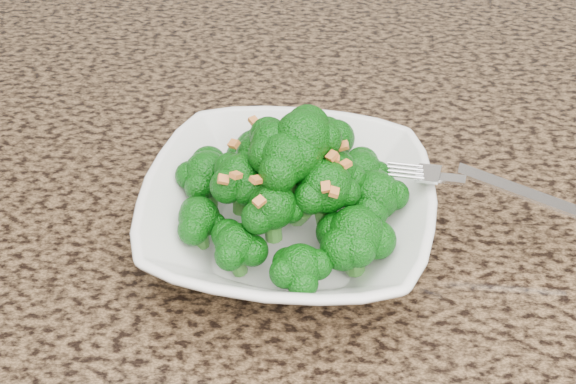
# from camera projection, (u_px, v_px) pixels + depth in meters

# --- Properties ---
(granite_counter) EXTENTS (1.64, 1.04, 0.03)m
(granite_counter) POSITION_uv_depth(u_px,v_px,m) (358.00, 214.00, 0.62)
(granite_counter) COLOR brown
(granite_counter) RESTS_ON cabinet
(bowl) EXTENTS (0.24, 0.24, 0.05)m
(bowl) POSITION_uv_depth(u_px,v_px,m) (288.00, 214.00, 0.56)
(bowl) COLOR white
(bowl) RESTS_ON granite_counter
(broccoli_pile) EXTENTS (0.20, 0.20, 0.07)m
(broccoli_pile) POSITION_uv_depth(u_px,v_px,m) (288.00, 148.00, 0.52)
(broccoli_pile) COLOR #09540A
(broccoli_pile) RESTS_ON bowl
(garlic_topping) EXTENTS (0.12, 0.12, 0.01)m
(garlic_topping) POSITION_uv_depth(u_px,v_px,m) (288.00, 102.00, 0.49)
(garlic_topping) COLOR orange
(garlic_topping) RESTS_ON broccoli_pile
(fork) EXTENTS (0.17, 0.07, 0.01)m
(fork) POSITION_uv_depth(u_px,v_px,m) (457.00, 179.00, 0.54)
(fork) COLOR silver
(fork) RESTS_ON bowl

